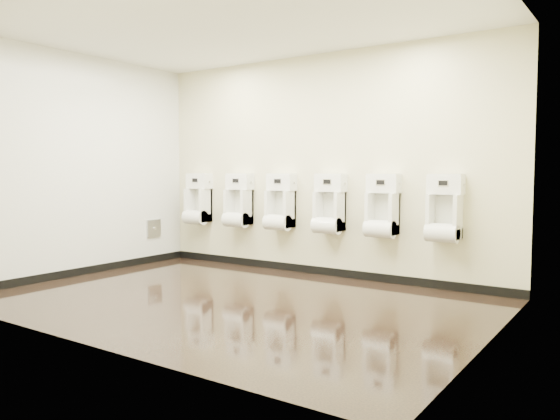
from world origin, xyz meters
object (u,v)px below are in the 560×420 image
at_px(urinal_2, 280,206).
at_px(urinal_5, 444,213).
at_px(urinal_1, 238,205).
at_px(urinal_4, 382,211).
at_px(urinal_0, 198,203).
at_px(urinal_3, 329,208).
at_px(access_panel, 154,228).

relative_size(urinal_2, urinal_5, 1.00).
height_order(urinal_1, urinal_4, same).
xyz_separation_m(urinal_1, urinal_5, (2.88, 0.00, 0.00)).
height_order(urinal_0, urinal_1, same).
bearing_deg(urinal_3, urinal_0, 180.00).
bearing_deg(urinal_1, urinal_5, 0.00).
distance_m(urinal_0, urinal_4, 2.91).
bearing_deg(urinal_2, urinal_1, 180.00).
xyz_separation_m(urinal_2, urinal_3, (0.74, 0.00, 0.00)).
bearing_deg(access_panel, urinal_0, 41.21).
bearing_deg(urinal_5, urinal_0, 180.00).
xyz_separation_m(urinal_0, urinal_3, (2.20, 0.00, 0.00)).
relative_size(urinal_4, urinal_5, 1.00).
height_order(access_panel, urinal_5, urinal_5).
relative_size(access_panel, urinal_0, 0.34).
xyz_separation_m(access_panel, urinal_1, (1.24, 0.42, 0.37)).
bearing_deg(urinal_2, urinal_0, 180.00).
bearing_deg(urinal_4, urinal_5, 0.00).
xyz_separation_m(urinal_3, urinal_4, (0.71, 0.00, 0.00)).
bearing_deg(urinal_4, urinal_0, 180.00).
height_order(urinal_3, urinal_4, same).
relative_size(urinal_0, urinal_1, 1.00).
bearing_deg(urinal_4, urinal_3, 180.00).
relative_size(urinal_1, urinal_2, 1.00).
xyz_separation_m(access_panel, urinal_3, (2.68, 0.42, 0.37)).
bearing_deg(urinal_1, urinal_2, 0.00).
height_order(urinal_1, urinal_3, same).
relative_size(access_panel, urinal_2, 0.34).
bearing_deg(urinal_2, access_panel, -167.77).
bearing_deg(urinal_2, urinal_3, 0.00).
xyz_separation_m(urinal_0, urinal_2, (1.46, 0.00, 0.00)).
relative_size(access_panel, urinal_3, 0.34).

